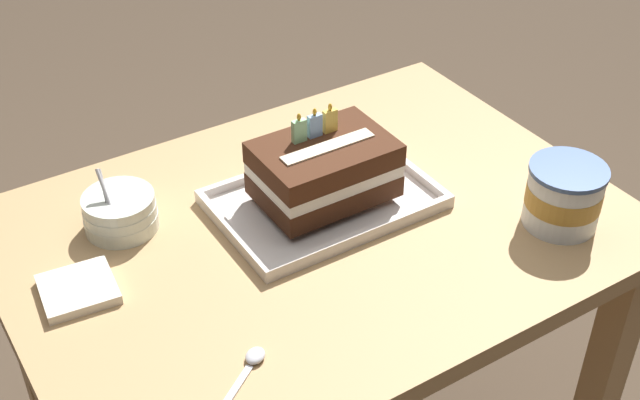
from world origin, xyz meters
The scene contains 7 objects.
dining_table centered at (0.00, 0.00, 0.62)m, with size 1.02×0.74×0.74m.
foil_tray centered at (0.04, 0.04, 0.75)m, with size 0.37×0.25×0.02m.
birthday_cake centered at (0.04, 0.04, 0.82)m, with size 0.22×0.15×0.15m.
bowl_stack centered at (-0.28, 0.17, 0.78)m, with size 0.12×0.12×0.11m.
ice_cream_tub centered at (0.35, -0.21, 0.80)m, with size 0.13×0.13×0.11m.
serving_spoon_near_tray centered at (-0.24, -0.22, 0.75)m, with size 0.11×0.08×0.01m.
napkin_pile centered at (-0.39, 0.05, 0.75)m, with size 0.12×0.12×0.02m.
Camera 1 is at (-0.59, -0.95, 1.62)m, focal length 47.75 mm.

